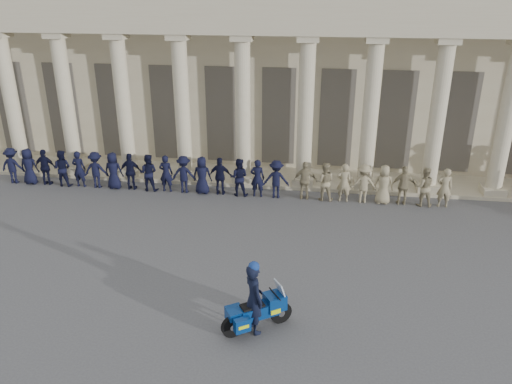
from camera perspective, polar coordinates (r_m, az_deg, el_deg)
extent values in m
plane|color=#4A4A4D|center=(14.75, -1.58, -10.68)|extent=(90.00, 90.00, 0.00)
cube|color=#B9AC8B|center=(27.47, 3.75, 15.04)|extent=(40.00, 10.00, 9.00)
cube|color=#B9AC8B|center=(22.53, 2.17, 1.74)|extent=(40.00, 2.60, 0.15)
cube|color=#B9AC8B|center=(20.30, 2.20, 18.91)|extent=(35.80, 1.00, 1.00)
cube|color=#B9AC8B|center=(25.66, -25.03, 2.74)|extent=(0.90, 0.90, 0.30)
cylinder|color=#B9AC8B|center=(24.92, -26.14, 9.12)|extent=(0.64, 0.64, 5.60)
cube|color=#B9AC8B|center=(24.35, -19.87, 2.55)|extent=(0.90, 0.90, 0.30)
cylinder|color=#B9AC8B|center=(23.58, -20.82, 9.29)|extent=(0.64, 0.64, 5.60)
cube|color=#B9AC8B|center=(23.15, -21.85, 16.31)|extent=(0.85, 0.85, 0.24)
cube|color=#B9AC8B|center=(23.27, -14.18, 2.32)|extent=(0.90, 0.90, 0.30)
cylinder|color=#B9AC8B|center=(22.45, -14.90, 9.39)|extent=(0.64, 0.64, 5.60)
cube|color=#B9AC8B|center=(22.01, -15.68, 16.80)|extent=(0.85, 0.85, 0.24)
cube|color=#B9AC8B|center=(22.43, -8.01, 2.04)|extent=(0.90, 0.90, 0.30)
cylinder|color=#B9AC8B|center=(21.58, -8.43, 9.39)|extent=(0.64, 0.64, 5.60)
cube|color=#B9AC8B|center=(21.12, -8.90, 17.12)|extent=(0.85, 0.85, 0.24)
cube|color=#B9AC8B|center=(21.87, -1.44, 1.72)|extent=(0.90, 0.90, 0.30)
cylinder|color=#B9AC8B|center=(21.00, -1.52, 9.26)|extent=(0.64, 0.64, 5.60)
cube|color=#B9AC8B|center=(20.53, -1.60, 17.22)|extent=(0.85, 0.85, 0.24)
cube|color=#B9AC8B|center=(21.62, 5.38, 1.37)|extent=(0.90, 0.90, 0.30)
cylinder|color=#B9AC8B|center=(20.74, 5.67, 8.99)|extent=(0.64, 0.64, 5.60)
cube|color=#B9AC8B|center=(20.25, 6.00, 17.04)|extent=(0.85, 0.85, 0.24)
cube|color=#B9AC8B|center=(21.67, 12.25, 0.99)|extent=(0.90, 0.90, 0.30)
cylinder|color=#B9AC8B|center=(20.79, 12.92, 8.56)|extent=(0.64, 0.64, 5.60)
cube|color=#B9AC8B|center=(20.31, 13.66, 16.57)|extent=(0.85, 0.85, 0.24)
cube|color=#B9AC8B|center=(22.03, 19.00, 0.60)|extent=(0.90, 0.90, 0.30)
cylinder|color=#B9AC8B|center=(21.17, 20.01, 8.02)|extent=(0.64, 0.64, 5.60)
cube|color=#B9AC8B|center=(20.70, 21.11, 15.84)|extent=(0.85, 0.85, 0.24)
cube|color=#B9AC8B|center=(22.69, 25.44, 0.22)|extent=(0.90, 0.90, 0.30)
cylinder|color=#B9AC8B|center=(21.85, 26.72, 7.39)|extent=(0.64, 0.64, 5.60)
cube|color=black|center=(27.41, -25.91, 8.69)|extent=(1.30, 0.12, 4.20)
cube|color=black|center=(26.07, -21.09, 8.83)|extent=(1.30, 0.12, 4.20)
cube|color=black|center=(24.92, -15.78, 8.91)|extent=(1.30, 0.12, 4.20)
cube|color=black|center=(24.00, -10.01, 8.91)|extent=(1.30, 0.12, 4.20)
cube|color=black|center=(23.34, -3.85, 8.81)|extent=(1.30, 0.12, 4.20)
cube|color=black|center=(22.95, 2.59, 8.60)|extent=(1.30, 0.12, 4.20)
cube|color=black|center=(22.85, 9.16, 8.28)|extent=(1.30, 0.12, 4.20)
cube|color=black|center=(23.05, 15.68, 7.85)|extent=(1.30, 0.12, 4.20)
cube|color=black|center=(23.54, 22.00, 7.34)|extent=(1.30, 0.12, 4.20)
imported|color=black|center=(24.26, -26.07, 2.74)|extent=(1.03, 0.59, 1.60)
imported|color=black|center=(23.84, -24.52, 2.69)|extent=(0.78, 0.51, 1.60)
imported|color=black|center=(23.44, -22.92, 2.63)|extent=(0.93, 0.39, 1.60)
imported|color=black|center=(23.06, -21.27, 2.57)|extent=(0.78, 0.60, 1.60)
imported|color=black|center=(22.69, -19.56, 2.50)|extent=(0.58, 0.38, 1.60)
imported|color=black|center=(22.35, -17.80, 2.43)|extent=(1.03, 0.59, 1.60)
imported|color=black|center=(22.03, -15.98, 2.36)|extent=(0.78, 0.51, 1.60)
imported|color=black|center=(21.73, -14.12, 2.28)|extent=(0.93, 0.39, 1.60)
imported|color=black|center=(21.46, -12.20, 2.19)|extent=(0.78, 0.60, 1.60)
imported|color=black|center=(21.21, -10.23, 2.11)|extent=(0.58, 0.38, 1.60)
imported|color=black|center=(20.98, -8.23, 2.01)|extent=(1.03, 0.59, 1.60)
imported|color=black|center=(20.78, -6.18, 1.92)|extent=(0.78, 0.51, 1.60)
imported|color=black|center=(20.61, -4.09, 1.81)|extent=(0.93, 0.39, 1.60)
imported|color=black|center=(20.47, -1.98, 1.71)|extent=(0.78, 0.60, 1.60)
imported|color=black|center=(20.36, 0.17, 1.60)|extent=(0.58, 0.38, 1.60)
imported|color=black|center=(20.27, 2.33, 1.49)|extent=(1.03, 0.59, 1.60)
imported|color=gray|center=(20.20, 5.64, 1.31)|extent=(0.93, 0.39, 1.60)
imported|color=gray|center=(20.18, 7.83, 1.19)|extent=(0.78, 0.60, 1.60)
imported|color=gray|center=(20.20, 10.02, 1.07)|extent=(0.58, 0.38, 1.60)
imported|color=gray|center=(20.25, 12.20, 0.95)|extent=(1.03, 0.59, 1.60)
imported|color=gray|center=(20.32, 14.37, 0.83)|extent=(0.78, 0.51, 1.60)
imported|color=gray|center=(20.43, 16.52, 0.70)|extent=(0.93, 0.39, 1.60)
imported|color=gray|center=(20.56, 18.65, 0.58)|extent=(0.78, 0.60, 1.60)
imported|color=gray|center=(20.73, 20.74, 0.46)|extent=(0.58, 0.38, 1.60)
cylinder|color=black|center=(13.22, 2.84, -13.58)|extent=(0.56, 0.43, 0.59)
cylinder|color=black|center=(12.76, -2.68, -15.08)|extent=(0.56, 0.43, 0.59)
cube|color=navy|center=(12.84, 0.32, -13.36)|extent=(1.06, 0.87, 0.34)
cube|color=navy|center=(12.92, 2.15, -12.35)|extent=(0.66, 0.66, 0.40)
cube|color=silver|center=(13.03, 2.14, -13.09)|extent=(0.31, 0.33, 0.11)
cube|color=#B2BFCC|center=(12.80, 2.79, -11.07)|extent=(0.38, 0.44, 0.48)
cube|color=black|center=(12.67, -0.42, -12.91)|extent=(0.65, 0.57, 0.09)
cube|color=navy|center=(12.58, -2.51, -13.84)|extent=(0.43, 0.42, 0.20)
cube|color=navy|center=(12.48, -1.59, -14.95)|extent=(0.44, 0.38, 0.36)
cube|color=#D8E90C|center=(12.48, -1.59, -14.95)|extent=(0.34, 0.33, 0.09)
cube|color=navy|center=(12.90, -2.63, -13.54)|extent=(0.44, 0.38, 0.36)
cube|color=#D8E90C|center=(12.90, -2.63, -13.54)|extent=(0.34, 0.33, 0.09)
cylinder|color=silver|center=(13.02, -1.93, -14.36)|extent=(0.50, 0.37, 0.09)
cylinder|color=black|center=(12.80, 2.17, -11.57)|extent=(0.37, 0.54, 0.03)
imported|color=black|center=(12.56, -0.24, -12.06)|extent=(0.76, 0.83, 1.89)
sphere|color=navy|center=(12.08, -0.24, -8.55)|extent=(0.28, 0.28, 0.28)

